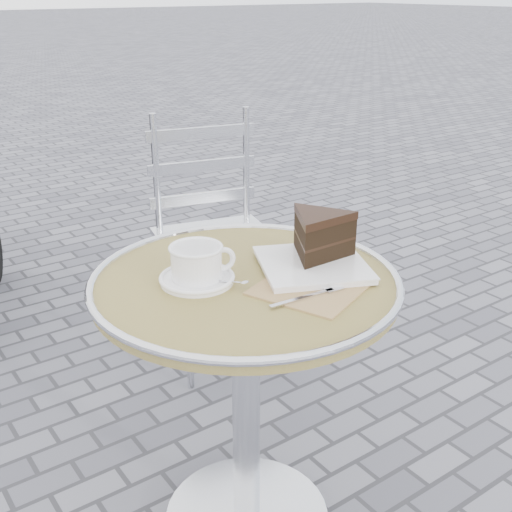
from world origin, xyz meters
TOP-DOWN VIEW (x-y plane):
  - cafe_table at (0.00, 0.00)m, footprint 0.72×0.72m
  - cappuccino_set at (-0.10, 0.05)m, footprint 0.17×0.18m
  - cake_plate_set at (0.18, -0.03)m, footprint 0.39×0.37m
  - bistro_chair at (0.43, 0.86)m, footprint 0.51×0.51m

SIDE VIEW (x-z plane):
  - cafe_table at x=0.00m, z-range 0.20..0.94m
  - bistro_chair at x=0.43m, z-range 0.11..1.04m
  - cappuccino_set at x=-0.10m, z-range 0.73..0.81m
  - cake_plate_set at x=0.18m, z-range 0.73..0.86m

